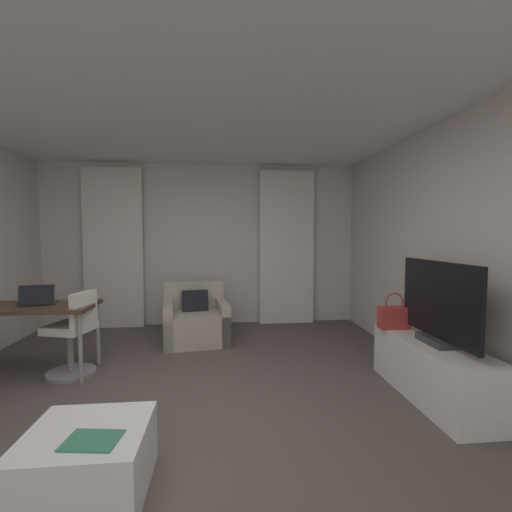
% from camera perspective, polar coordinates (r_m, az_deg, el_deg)
% --- Properties ---
extents(ground_plane, '(12.00, 12.00, 0.00)m').
position_cam_1_polar(ground_plane, '(3.07, -11.87, -25.07)').
color(ground_plane, '#564C47').
extents(wall_window, '(5.12, 0.06, 2.60)m').
position_cam_1_polar(wall_window, '(5.72, -8.81, 1.85)').
color(wall_window, silver).
rests_on(wall_window, ground).
extents(wall_right, '(0.06, 6.12, 2.60)m').
position_cam_1_polar(wall_right, '(3.49, 33.91, 0.20)').
color(wall_right, silver).
rests_on(wall_right, ground).
extents(ceiling, '(5.12, 6.12, 0.06)m').
position_cam_1_polar(ceiling, '(2.94, -12.61, 26.80)').
color(ceiling, white).
rests_on(ceiling, wall_left).
extents(curtain_left_panel, '(0.90, 0.06, 2.50)m').
position_cam_1_polar(curtain_left_panel, '(5.83, -22.50, 1.16)').
color(curtain_left_panel, silver).
rests_on(curtain_left_panel, ground).
extents(curtain_right_panel, '(0.90, 0.06, 2.50)m').
position_cam_1_polar(curtain_right_panel, '(5.68, 5.10, 1.36)').
color(curtain_right_panel, silver).
rests_on(curtain_right_panel, ground).
extents(armchair, '(0.95, 0.91, 0.79)m').
position_cam_1_polar(armchair, '(4.91, -9.96, -10.61)').
color(armchair, '#B2A899').
rests_on(armchair, ground).
extents(desk, '(1.35, 0.59, 0.74)m').
position_cam_1_polar(desk, '(4.32, -33.76, -7.65)').
color(desk, '#4C3828').
rests_on(desk, ground).
extents(desk_chair, '(0.49, 0.49, 0.88)m').
position_cam_1_polar(desk_chair, '(4.14, -27.94, -11.90)').
color(desk_chair, gray).
rests_on(desk_chair, ground).
extents(laptop, '(0.37, 0.31, 0.22)m').
position_cam_1_polar(laptop, '(4.25, -32.26, -6.24)').
color(laptop, '#2D2D33').
rests_on(laptop, desk).
extents(coffee_table, '(0.66, 0.61, 0.37)m').
position_cam_1_polar(coffee_table, '(2.45, -26.06, -28.25)').
color(coffee_table, white).
rests_on(coffee_table, ground).
extents(magazine_open, '(0.30, 0.24, 0.01)m').
position_cam_1_polar(magazine_open, '(2.24, -25.47, -25.81)').
color(magazine_open, '#387F5B').
rests_on(magazine_open, coffee_table).
extents(tv_console, '(0.47, 1.34, 0.51)m').
position_cam_1_polar(tv_console, '(3.62, 27.17, -16.42)').
color(tv_console, white).
rests_on(tv_console, ground).
extents(tv_flatscreen, '(0.20, 1.04, 0.73)m').
position_cam_1_polar(tv_flatscreen, '(3.42, 27.91, -7.16)').
color(tv_flatscreen, '#333338').
rests_on(tv_flatscreen, tv_console).
extents(handbag_primary, '(0.30, 0.14, 0.37)m').
position_cam_1_polar(handbag_primary, '(3.84, 21.86, -9.30)').
color(handbag_primary, '#B73833').
rests_on(handbag_primary, tv_console).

